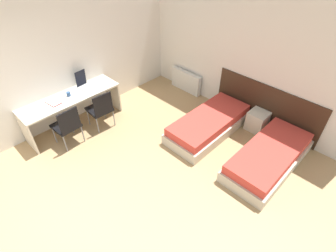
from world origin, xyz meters
The scene contains 14 objects.
ground_plane centered at (0.00, 0.00, 0.00)m, with size 20.00×20.00×0.00m, color tan.
wall_back centered at (0.00, 4.46, 1.35)m, with size 5.51×0.05×2.70m.
wall_left centered at (-2.28, 2.22, 1.35)m, with size 0.05×5.44×2.70m.
headboard_panel centered at (0.97, 4.42, 0.49)m, with size 2.37×0.03×0.97m.
bed_near_window centered at (0.27, 3.41, 0.19)m, with size 0.88×1.97×0.40m.
bed_near_door centered at (1.66, 3.41, 0.19)m, with size 0.88×1.97×0.40m.
nightstand centered at (0.97, 4.20, 0.22)m, with size 0.38×0.38×0.44m.
radiator centered at (-1.21, 4.34, 0.27)m, with size 0.91×0.12×0.53m.
desk centered at (-1.95, 1.53, 0.59)m, with size 0.62×2.07×0.75m.
chair_near_laptop centered at (-1.48, 1.91, 0.50)m, with size 0.49×0.49×0.89m.
chair_near_notebook centered at (-1.48, 1.14, 0.50)m, with size 0.49×0.49×0.89m.
laptop centered at (-2.03, 1.95, 0.83)m, with size 0.38×0.27×0.37m.
open_notebook centered at (-1.98, 1.19, 0.76)m, with size 0.34×0.24×0.02m.
mug centered at (-1.98, 1.53, 0.80)m, with size 0.08×0.08×0.09m.
Camera 1 is at (2.70, -0.31, 3.70)m, focal length 28.00 mm.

